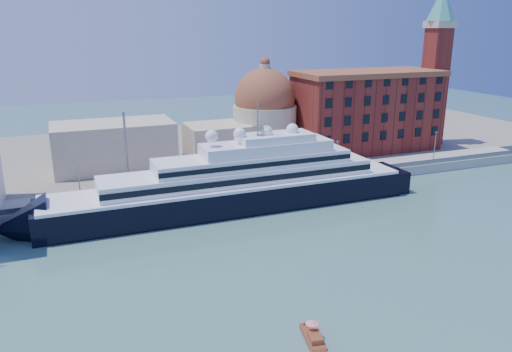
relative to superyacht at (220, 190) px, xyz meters
name	(u,v)px	position (x,y,z in m)	size (l,w,h in m)	color
ground	(276,252)	(2.60, -23.00, -4.54)	(400.00, 400.00, 0.00)	#3B6664
quay	(217,188)	(2.60, 11.00, -3.29)	(180.00, 10.00, 2.50)	gray
land	(177,151)	(2.60, 52.00, -3.54)	(260.00, 72.00, 2.00)	slate
quay_fence	(223,186)	(2.60, 6.50, -1.44)	(180.00, 0.10, 1.20)	slate
superyacht	(220,190)	(0.00, 0.00, 0.00)	(88.01, 12.20, 26.30)	black
water_taxi	(313,337)	(-3.54, -48.09, -3.89)	(2.98, 5.95, 2.70)	brown
warehouse	(366,110)	(54.60, 29.00, 9.25)	(43.00, 19.00, 23.25)	maroon
campanile	(437,56)	(78.60, 29.00, 24.22)	(8.40, 8.40, 47.00)	maroon
church	(212,127)	(8.99, 34.72, 6.37)	(66.00, 18.00, 25.50)	beige
lamp_posts	(162,160)	(-10.07, 9.27, 5.30)	(120.80, 2.40, 18.00)	slate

